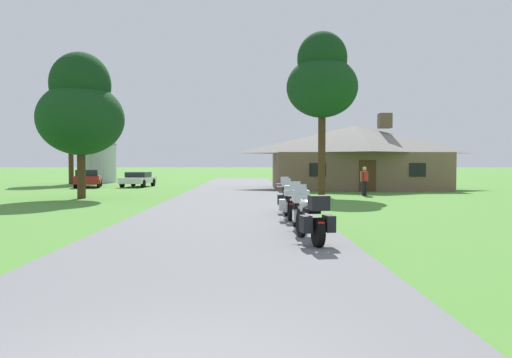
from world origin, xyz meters
name	(u,v)px	position (x,y,z in m)	size (l,w,h in m)	color
ground_plane	(232,202)	(0.00, 20.00, 0.00)	(500.00, 500.00, 0.00)	#4C8433
asphalt_driveway	(230,205)	(0.00, 18.00, 0.03)	(6.40, 80.00, 0.06)	slate
motorcycle_silver_nearest_to_camera	(312,219)	(2.24, 7.49, 0.61)	(0.92, 2.08, 1.30)	black
motorcycle_white_second_in_row	(299,210)	(2.16, 9.68, 0.62)	(0.66, 2.08, 1.30)	black
motorcycle_red_third_in_row	(289,202)	(2.13, 12.32, 0.61)	(0.73, 2.08, 1.30)	black
motorcycle_white_farthest_in_row	(287,197)	(2.23, 14.66, 0.61)	(0.72, 2.08, 1.30)	black
stone_lodge	(356,156)	(8.82, 32.78, 2.43)	(12.73, 7.76, 5.62)	brown
bystander_tan_shirt_near_lodge	(364,179)	(7.67, 25.29, 0.95)	(0.51, 0.34, 1.69)	navy
bystander_red_shirt_beside_signpost	(365,180)	(7.57, 24.77, 0.93)	(0.44, 0.40, 1.67)	black
tree_left_far	(71,115)	(-15.34, 41.32, 6.32)	(4.48, 4.48, 9.29)	#422D19
tree_by_lodge_front	(322,79)	(5.21, 25.71, 6.89)	(4.24, 4.24, 9.71)	#422D19
tree_left_near	(81,109)	(-8.17, 22.91, 4.81)	(4.57, 4.57, 7.82)	#422D19
metal_silo_distant	(98,140)	(-14.05, 45.29, 4.19)	(3.51, 3.51, 8.37)	#B2B7BC
parked_red_suv_far_left	(88,178)	(-11.91, 35.53, 0.78)	(2.88, 4.90, 1.40)	maroon
parked_white_sedan_far_left	(138,179)	(-8.09, 36.12, 0.64)	(2.25, 4.36, 1.20)	silver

